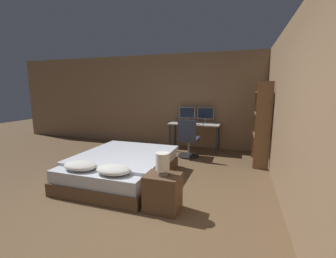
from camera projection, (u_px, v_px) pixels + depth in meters
name	position (u px, v px, depth m)	size (l,w,h in m)	color
ground_plane	(107.00, 224.00, 2.85)	(20.00, 20.00, 0.00)	brown
wall_back	(187.00, 101.00, 6.56)	(12.00, 0.06, 2.70)	#8E7051
wall_side_right	(287.00, 112.00, 3.34)	(0.06, 12.00, 2.70)	#8E7051
bed	(122.00, 167.00, 4.24)	(1.64, 2.08, 0.55)	brown
nightstand	(163.00, 192.00, 3.14)	(0.48, 0.38, 0.52)	brown
bedside_lamp	(163.00, 162.00, 3.07)	(0.19, 0.19, 0.31)	gray
desk	(195.00, 127.00, 6.22)	(1.38, 0.62, 0.77)	beige
monitor_left	(187.00, 113.00, 6.44)	(0.45, 0.16, 0.42)	#B7B7BC
monitor_right	(206.00, 114.00, 6.28)	(0.45, 0.16, 0.42)	#B7B7BC
keyboard	(193.00, 124.00, 6.01)	(0.35, 0.13, 0.02)	#B7B7BC
computer_mouse	(203.00, 124.00, 5.93)	(0.07, 0.05, 0.04)	#B7B7BC
office_chair	(188.00, 142.00, 5.59)	(0.52, 0.52, 0.97)	black
bookshelf	(262.00, 121.00, 4.96)	(0.31, 0.88, 1.85)	brown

